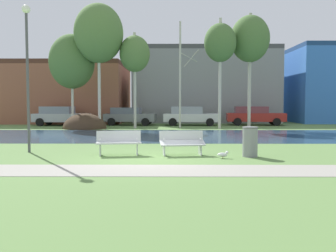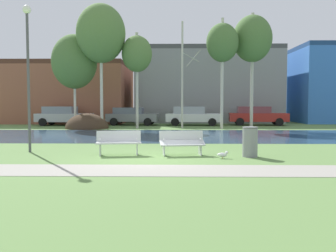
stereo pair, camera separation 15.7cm
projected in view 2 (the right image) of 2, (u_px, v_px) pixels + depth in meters
ground_plane at (160, 134)px, 22.70m from camera, size 120.00×120.00×0.00m
paved_path_strip at (144, 170)px, 10.63m from camera, size 60.00×1.83×0.01m
river_band at (160, 135)px, 21.75m from camera, size 80.00×8.57×0.01m
soil_mound at (87, 128)px, 27.64m from camera, size 3.14×3.14×2.19m
bench_left at (119, 142)px, 13.69m from camera, size 1.66×0.77×0.87m
bench_right at (182, 142)px, 13.65m from camera, size 1.66×0.76×0.87m
trash_bin at (250, 141)px, 13.25m from camera, size 0.55×0.55×1.05m
seagull at (223, 155)px, 12.88m from camera, size 0.41×0.15×0.25m
streetlamp at (28, 55)px, 14.31m from camera, size 0.32×0.32×5.53m
birch_far_left at (74, 62)px, 28.01m from camera, size 3.33×3.33×6.89m
birch_left at (101, 34)px, 27.03m from camera, size 3.49×3.49×8.89m
birch_center_left at (137, 54)px, 27.42m from camera, size 2.19×2.19×6.92m
birch_center at (183, 74)px, 27.83m from camera, size 1.43×2.56×7.78m
birch_center_right at (222, 43)px, 26.74m from camera, size 2.27×2.27×7.82m
birch_right at (252, 39)px, 27.73m from camera, size 2.85×2.85×8.39m
parked_van_nearest_silver at (63, 116)px, 31.02m from camera, size 4.54×2.30×1.56m
parked_sedan_second_grey at (132, 116)px, 31.49m from camera, size 4.31×2.26×1.47m
parked_hatch_third_white at (193, 115)px, 31.17m from camera, size 4.62×2.37×1.56m
parked_wagon_fourth_red at (257, 115)px, 31.42m from camera, size 4.85×2.20×1.56m
building_brick_low at (66, 93)px, 37.11m from camera, size 12.05×9.59×5.59m
building_grey_warehouse at (206, 86)px, 37.54m from camera, size 13.50×7.95×7.04m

